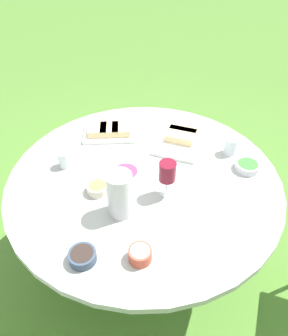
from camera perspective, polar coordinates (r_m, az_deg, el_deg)
ground_plane at (r=2.26m, az=0.00°, el=-15.88°), size 40.00×40.00×0.00m
dining_table at (r=1.75m, az=0.00°, el=-3.95°), size 1.39×1.39×0.76m
water_pitcher at (r=1.44m, az=-4.23°, el=-4.58°), size 0.12×0.11×0.22m
wine_glass at (r=1.50m, az=4.09°, el=-0.76°), size 0.08×0.08×0.19m
platter_bread_main at (r=1.93m, az=6.58°, el=5.57°), size 0.38×0.27×0.06m
platter_charcuterie at (r=1.96m, az=-6.03°, el=6.36°), size 0.27×0.35×0.06m
bowl_fries at (r=1.60m, az=-8.09°, el=-3.44°), size 0.10×0.10×0.04m
bowl_salad at (r=1.79m, az=17.56°, el=0.33°), size 0.13×0.13×0.04m
bowl_olives at (r=1.36m, az=-10.67°, el=-14.81°), size 0.11×0.11×0.04m
bowl_dip_red at (r=1.66m, az=-3.25°, el=-1.04°), size 0.15×0.15×0.04m
bowl_dip_cream at (r=1.34m, az=-0.70°, el=-14.77°), size 0.09×0.09×0.06m
cup_water_near at (r=1.86m, az=14.84°, el=3.70°), size 0.07×0.07×0.10m
cup_water_far at (r=1.77m, az=-13.71°, el=1.47°), size 0.06×0.06×0.09m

